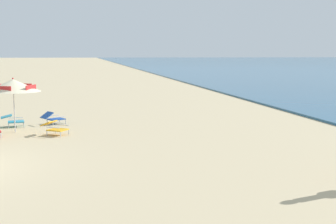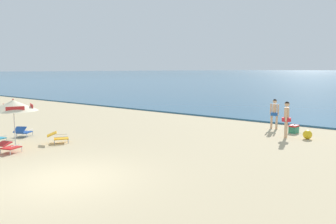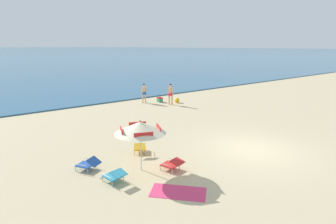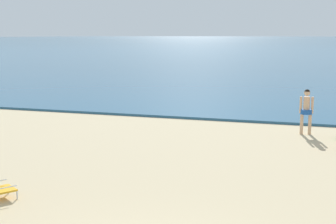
{
  "view_description": "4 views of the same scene",
  "coord_description": "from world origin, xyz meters",
  "px_view_note": "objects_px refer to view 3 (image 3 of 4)",
  "views": [
    {
      "loc": [
        11.09,
        3.93,
        2.82
      ],
      "look_at": [
        -1.5,
        6.32,
        1.11
      ],
      "focal_mm": 46.05,
      "sensor_mm": 36.0,
      "label": 1
    },
    {
      "loc": [
        8.24,
        -5.61,
        3.21
      ],
      "look_at": [
        -1.02,
        6.32,
        1.27
      ],
      "focal_mm": 36.0,
      "sensor_mm": 36.0,
      "label": 2
    },
    {
      "loc": [
        -10.26,
        -6.98,
        4.68
      ],
      "look_at": [
        -0.45,
        5.8,
        0.74
      ],
      "focal_mm": 29.14,
      "sensor_mm": 36.0,
      "label": 3
    },
    {
      "loc": [
        2.23,
        -5.48,
        3.52
      ],
      "look_at": [
        -1.93,
        7.53,
        1.31
      ],
      "focal_mm": 51.42,
      "sensor_mm": 36.0,
      "label": 4
    }
  ],
  "objects_px": {
    "person_standing_beside": "(144,92)",
    "beach_umbrella_striped_main": "(140,127)",
    "lounge_chair_facing_sea": "(140,148)",
    "beach_ball": "(177,100)",
    "cooler_box": "(160,100)",
    "lounge_chair_spare_folded": "(115,175)",
    "lounge_chair_beside_umbrella": "(172,164)",
    "beach_towel": "(178,192)",
    "person_standing_near_shore": "(171,93)",
    "lounge_chair_under_umbrella": "(88,164)"
  },
  "relations": [
    {
      "from": "lounge_chair_under_umbrella",
      "to": "person_standing_beside",
      "type": "bearing_deg",
      "value": 47.77
    },
    {
      "from": "beach_towel",
      "to": "person_standing_beside",
      "type": "bearing_deg",
      "value": 61.75
    },
    {
      "from": "lounge_chair_spare_folded",
      "to": "person_standing_near_shore",
      "type": "relative_size",
      "value": 0.54
    },
    {
      "from": "lounge_chair_beside_umbrella",
      "to": "beach_towel",
      "type": "distance_m",
      "value": 1.64
    },
    {
      "from": "person_standing_beside",
      "to": "cooler_box",
      "type": "relative_size",
      "value": 3.0
    },
    {
      "from": "beach_umbrella_striped_main",
      "to": "lounge_chair_spare_folded",
      "type": "height_order",
      "value": "beach_umbrella_striped_main"
    },
    {
      "from": "person_standing_near_shore",
      "to": "person_standing_beside",
      "type": "distance_m",
      "value": 2.33
    },
    {
      "from": "lounge_chair_facing_sea",
      "to": "beach_ball",
      "type": "relative_size",
      "value": 2.45
    },
    {
      "from": "lounge_chair_under_umbrella",
      "to": "beach_towel",
      "type": "height_order",
      "value": "lounge_chair_under_umbrella"
    },
    {
      "from": "lounge_chair_beside_umbrella",
      "to": "lounge_chair_under_umbrella",
      "type": "bearing_deg",
      "value": 141.91
    },
    {
      "from": "lounge_chair_spare_folded",
      "to": "person_standing_beside",
      "type": "distance_m",
      "value": 13.72
    },
    {
      "from": "beach_umbrella_striped_main",
      "to": "lounge_chair_beside_umbrella",
      "type": "height_order",
      "value": "beach_umbrella_striped_main"
    },
    {
      "from": "lounge_chair_under_umbrella",
      "to": "lounge_chair_beside_umbrella",
      "type": "distance_m",
      "value": 3.23
    },
    {
      "from": "person_standing_beside",
      "to": "beach_umbrella_striped_main",
      "type": "bearing_deg",
      "value": -123.12
    },
    {
      "from": "lounge_chair_beside_umbrella",
      "to": "beach_umbrella_striped_main",
      "type": "bearing_deg",
      "value": 140.6
    },
    {
      "from": "lounge_chair_facing_sea",
      "to": "beach_ball",
      "type": "distance_m",
      "value": 11.24
    },
    {
      "from": "lounge_chair_spare_folded",
      "to": "person_standing_beside",
      "type": "height_order",
      "value": "person_standing_beside"
    },
    {
      "from": "person_standing_beside",
      "to": "beach_towel",
      "type": "height_order",
      "value": "person_standing_beside"
    },
    {
      "from": "lounge_chair_under_umbrella",
      "to": "lounge_chair_facing_sea",
      "type": "distance_m",
      "value": 2.47
    },
    {
      "from": "beach_umbrella_striped_main",
      "to": "lounge_chair_spare_folded",
      "type": "distance_m",
      "value": 1.93
    },
    {
      "from": "person_standing_near_shore",
      "to": "person_standing_beside",
      "type": "height_order",
      "value": "person_standing_near_shore"
    },
    {
      "from": "beach_umbrella_striped_main",
      "to": "beach_ball",
      "type": "distance_m",
      "value": 12.94
    },
    {
      "from": "lounge_chair_facing_sea",
      "to": "person_standing_near_shore",
      "type": "distance_m",
      "value": 10.41
    },
    {
      "from": "lounge_chair_under_umbrella",
      "to": "lounge_chair_spare_folded",
      "type": "distance_m",
      "value": 1.55
    },
    {
      "from": "lounge_chair_facing_sea",
      "to": "person_standing_beside",
      "type": "bearing_deg",
      "value": 56.42
    },
    {
      "from": "cooler_box",
      "to": "person_standing_beside",
      "type": "bearing_deg",
      "value": 156.13
    },
    {
      "from": "beach_ball",
      "to": "beach_towel",
      "type": "xyz_separation_m",
      "value": [
        -9.09,
        -11.15,
        -0.2
      ]
    },
    {
      "from": "lounge_chair_facing_sea",
      "to": "cooler_box",
      "type": "relative_size",
      "value": 1.88
    },
    {
      "from": "lounge_chair_facing_sea",
      "to": "cooler_box",
      "type": "bearing_deg",
      "value": 49.74
    },
    {
      "from": "lounge_chair_spare_folded",
      "to": "person_standing_near_shore",
      "type": "height_order",
      "value": "person_standing_near_shore"
    },
    {
      "from": "lounge_chair_spare_folded",
      "to": "cooler_box",
      "type": "bearing_deg",
      "value": 47.79
    },
    {
      "from": "lounge_chair_spare_folded",
      "to": "lounge_chair_under_umbrella",
      "type": "bearing_deg",
      "value": 103.34
    },
    {
      "from": "lounge_chair_under_umbrella",
      "to": "cooler_box",
      "type": "bearing_deg",
      "value": 42.26
    },
    {
      "from": "lounge_chair_beside_umbrella",
      "to": "cooler_box",
      "type": "bearing_deg",
      "value": 56.31
    },
    {
      "from": "lounge_chair_facing_sea",
      "to": "beach_towel",
      "type": "height_order",
      "value": "lounge_chair_facing_sea"
    },
    {
      "from": "person_standing_beside",
      "to": "cooler_box",
      "type": "xyz_separation_m",
      "value": [
        1.23,
        -0.54,
        -0.73
      ]
    },
    {
      "from": "person_standing_near_shore",
      "to": "cooler_box",
      "type": "height_order",
      "value": "person_standing_near_shore"
    },
    {
      "from": "beach_umbrella_striped_main",
      "to": "beach_ball",
      "type": "bearing_deg",
      "value": 44.5
    },
    {
      "from": "person_standing_beside",
      "to": "cooler_box",
      "type": "distance_m",
      "value": 1.53
    },
    {
      "from": "lounge_chair_beside_umbrella",
      "to": "person_standing_beside",
      "type": "relative_size",
      "value": 0.6
    },
    {
      "from": "lounge_chair_spare_folded",
      "to": "person_standing_beside",
      "type": "relative_size",
      "value": 0.57
    },
    {
      "from": "beach_umbrella_striped_main",
      "to": "cooler_box",
      "type": "bearing_deg",
      "value": 51.05
    },
    {
      "from": "lounge_chair_beside_umbrella",
      "to": "person_standing_near_shore",
      "type": "relative_size",
      "value": 0.57
    },
    {
      "from": "lounge_chair_facing_sea",
      "to": "cooler_box",
      "type": "height_order",
      "value": "lounge_chair_facing_sea"
    },
    {
      "from": "person_standing_near_shore",
      "to": "person_standing_beside",
      "type": "xyz_separation_m",
      "value": [
        -1.29,
        1.94,
        -0.05
      ]
    },
    {
      "from": "lounge_chair_under_umbrella",
      "to": "cooler_box",
      "type": "height_order",
      "value": "lounge_chair_under_umbrella"
    },
    {
      "from": "beach_umbrella_striped_main",
      "to": "lounge_chair_facing_sea",
      "type": "xyz_separation_m",
      "value": [
        0.85,
        1.46,
        -1.44
      ]
    },
    {
      "from": "person_standing_near_shore",
      "to": "beach_ball",
      "type": "height_order",
      "value": "person_standing_near_shore"
    },
    {
      "from": "lounge_chair_under_umbrella",
      "to": "person_standing_near_shore",
      "type": "bearing_deg",
      "value": 37.26
    },
    {
      "from": "beach_umbrella_striped_main",
      "to": "beach_ball",
      "type": "height_order",
      "value": "beach_umbrella_striped_main"
    }
  ]
}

